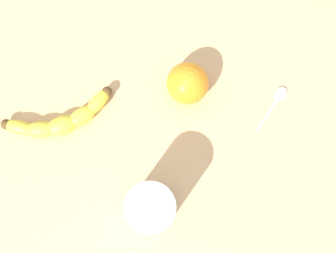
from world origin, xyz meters
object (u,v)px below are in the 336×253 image
Objects in this scene: orange_fruit at (188,83)px; teaspoon at (279,97)px; smoothie_glass at (151,207)px; banana at (61,121)px.

orange_fruit reaches higher than teaspoon.
smoothie_glass reaches higher than orange_fruit.
banana is 2.63× the size of orange_fruit.
banana is at bearing 8.96° from smoothie_glass.
smoothie_glass reaches higher than teaspoon.
orange_fruit is at bearing -3.13° from banana.
orange_fruit is 0.78× the size of teaspoon.
banana is 25.99cm from smoothie_glass.
smoothie_glass is at bearing 125.61° from orange_fruit.
banana reaches higher than teaspoon.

